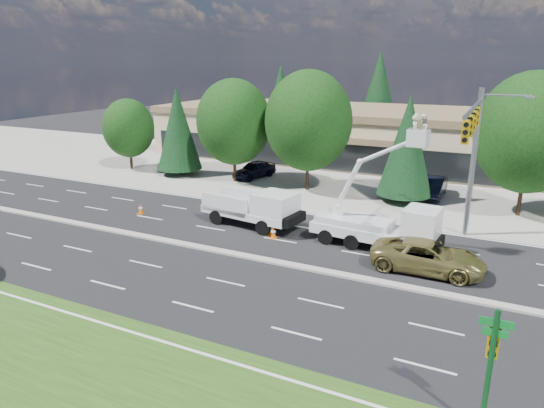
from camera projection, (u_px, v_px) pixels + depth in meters
The scene contains 25 objects.
ground at pixel (256, 259), 26.67m from camera, with size 140.00×140.00×0.00m, color black.
concrete_apron at pixel (358, 181), 43.91m from camera, with size 140.00×22.00×0.01m, color gray.
grass_verge at pixel (66, 403), 15.47m from camera, with size 140.00×10.00×0.01m, color #224313.
road_median at pixel (255, 258), 26.66m from camera, with size 120.00×0.55×0.12m, color gray.
strip_mall at pixel (386, 135), 51.70m from camera, with size 50.40×15.40×5.50m.
tree_front_a at pixel (128, 128), 47.65m from camera, with size 5.01×5.01×6.95m.
tree_front_b at pixel (178, 128), 45.04m from camera, with size 4.17×4.17×8.21m.
tree_front_c at pixel (234, 122), 42.27m from camera, with size 6.53×6.53×9.06m.
tree_front_d at pixel (308, 121), 39.21m from camera, with size 7.10×7.10×9.85m.
tree_front_e at pixel (407, 145), 36.26m from camera, with size 4.13×4.13×8.15m.
tree_front_f at pixel (530, 133), 32.50m from camera, with size 7.15×7.15×9.92m.
tree_back_a at pixel (281, 98), 68.89m from camera, with size 5.02×5.02×9.90m.
tree_back_b at pixel (379, 94), 62.75m from camera, with size 5.94×5.94×11.71m.
tree_back_c at pixel (494, 116), 57.51m from camera, with size 3.89×3.89×7.67m.
signal_mast at pixel (474, 144), 26.81m from camera, with size 2.76×10.16×9.00m.
street_sign_pole at pixel (491, 358), 13.71m from camera, with size 0.90×0.44×4.00m.
utility_pickup at pixel (256, 211), 31.63m from camera, with size 6.72×3.22×2.48m.
bucket_truck at pixel (385, 221), 27.60m from camera, with size 7.40×2.88×7.83m.
traffic_cone_a at pixel (141, 209), 34.43m from camera, with size 0.40×0.40×0.70m.
traffic_cone_b at pixel (273, 233), 29.68m from camera, with size 0.40×0.40×0.70m.
traffic_cone_c at pixel (271, 230), 30.23m from camera, with size 0.40×0.40×0.70m.
traffic_cone_d at pixel (405, 254), 26.45m from camera, with size 0.40×0.40×0.70m.
minivan at pixel (428, 257), 24.96m from camera, with size 2.64×5.72×1.59m, color olive.
parked_car_west at pixel (254, 169), 44.86m from camera, with size 1.83×4.55×1.55m, color black.
parked_car_east at pixel (433, 187), 38.57m from camera, with size 1.69×4.86×1.60m, color black.
Camera 1 is at (11.61, -21.81, 10.54)m, focal length 32.00 mm.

